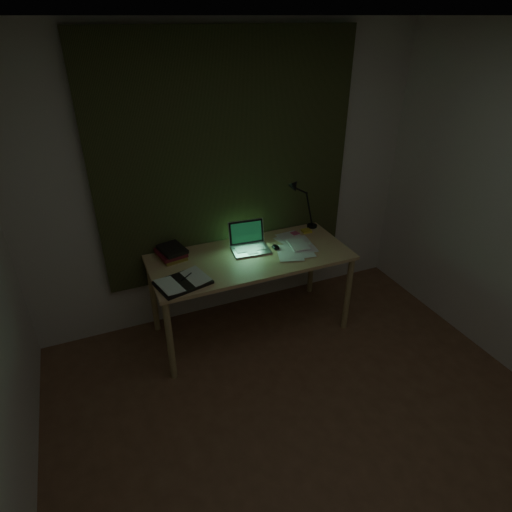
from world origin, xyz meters
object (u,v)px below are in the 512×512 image
(desk, at_px, (251,294))
(book_stack, at_px, (172,252))
(laptop, at_px, (251,239))
(loose_papers, at_px, (292,245))
(open_textbook, at_px, (183,282))
(desk_lamp, at_px, (314,202))

(desk, height_order, book_stack, book_stack)
(laptop, bearing_deg, loose_papers, -5.34)
(desk, distance_m, book_stack, 0.77)
(open_textbook, relative_size, desk_lamp, 0.74)
(loose_papers, bearing_deg, open_textbook, -168.35)
(open_textbook, distance_m, loose_papers, 1.04)
(desk, distance_m, laptop, 0.50)
(book_stack, relative_size, loose_papers, 0.69)
(desk_lamp, bearing_deg, desk, -154.00)
(loose_papers, bearing_deg, laptop, 169.65)
(desk, bearing_deg, laptop, 65.84)
(book_stack, bearing_deg, open_textbook, -92.97)
(laptop, height_order, open_textbook, laptop)
(laptop, relative_size, open_textbook, 0.93)
(desk, relative_size, open_textbook, 4.39)
(open_textbook, relative_size, loose_papers, 1.08)
(laptop, xyz_separation_m, book_stack, (-0.64, 0.14, -0.06))
(loose_papers, bearing_deg, desk_lamp, 38.22)
(desk, distance_m, open_textbook, 0.76)
(laptop, relative_size, loose_papers, 1.00)
(laptop, height_order, desk_lamp, desk_lamp)
(loose_papers, distance_m, desk_lamp, 0.51)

